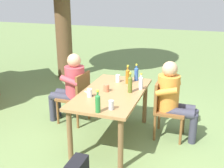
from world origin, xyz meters
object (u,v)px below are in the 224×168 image
object	(u,v)px
bottle_blue	(136,73)
cup_white	(118,78)
bottle_clear	(141,82)
person_in_plaid_shirt	(71,85)
chair_near_right	(165,106)
cup_glass	(90,93)
cup_terracotta	(106,88)
cup_steel	(111,105)
table_knife	(89,94)
dining_table	(112,98)
backpack_by_far_side	(117,97)
person_in_white_shirt	(173,97)
bottle_amber	(128,76)
chair_far_right	(77,95)
bottle_olive	(130,84)
bottle_green	(98,103)

from	to	relation	value
bottle_blue	cup_white	world-z (taller)	bottle_blue
bottle_clear	bottle_blue	xyz separation A→B (m)	(0.38, 0.16, 0.01)
person_in_plaid_shirt	cup_white	distance (m)	0.80
cup_white	chair_near_right	bearing A→B (deg)	-97.91
bottle_blue	cup_glass	bearing A→B (deg)	154.49
bottle_clear	cup_terracotta	xyz separation A→B (m)	(-0.25, 0.45, -0.05)
cup_terracotta	cup_steel	bearing A→B (deg)	-154.85
chair_near_right	table_knife	xyz separation A→B (m)	(-0.53, 0.99, 0.27)
dining_table	backpack_by_far_side	size ratio (longest dim) A/B	3.87
cup_glass	cup_white	bearing A→B (deg)	-13.38
table_knife	backpack_by_far_side	xyz separation A→B (m)	(1.33, 0.03, -0.56)
bottle_blue	cup_terracotta	distance (m)	0.69
person_in_white_shirt	person_in_plaid_shirt	xyz separation A→B (m)	(0.00, 1.67, 0.00)
bottle_blue	backpack_by_far_side	world-z (taller)	bottle_blue
dining_table	cup_white	xyz separation A→B (m)	(0.45, 0.06, 0.16)
dining_table	bottle_amber	distance (m)	0.50
cup_steel	table_knife	bearing A→B (deg)	49.40
bottle_clear	backpack_by_far_side	world-z (taller)	bottle_clear
cup_glass	chair_near_right	bearing A→B (deg)	-56.89
person_in_white_shirt	chair_near_right	bearing A→B (deg)	89.78
cup_terracotta	person_in_plaid_shirt	bearing A→B (deg)	64.81
bottle_amber	cup_white	bearing A→B (deg)	84.39
person_in_plaid_shirt	cup_terracotta	world-z (taller)	person_in_plaid_shirt
bottle_blue	table_knife	world-z (taller)	bottle_blue
chair_far_right	backpack_by_far_side	xyz separation A→B (m)	(0.81, -0.43, -0.30)
bottle_blue	cup_steel	distance (m)	1.20
dining_table	backpack_by_far_side	xyz separation A→B (m)	(1.15, 0.30, -0.46)
chair_near_right	table_knife	world-z (taller)	chair_near_right
bottle_olive	chair_near_right	bearing A→B (deg)	-59.65
cup_glass	cup_steel	size ratio (longest dim) A/B	0.99
dining_table	table_knife	size ratio (longest dim) A/B	7.70
cup_terracotta	cup_white	world-z (taller)	cup_white
chair_far_right	cup_terracotta	xyz separation A→B (m)	(-0.35, -0.64, 0.31)
dining_table	table_knife	world-z (taller)	table_knife
cup_terracotta	backpack_by_far_side	world-z (taller)	cup_terracotta
cup_terracotta	chair_near_right	bearing A→B (deg)	-66.31
chair_near_right	cup_glass	size ratio (longest dim) A/B	7.58
bottle_amber	backpack_by_far_side	size ratio (longest dim) A/B	0.74
bottle_blue	cup_white	xyz separation A→B (m)	(-0.17, 0.26, -0.06)
backpack_by_far_side	cup_white	bearing A→B (deg)	-160.90
table_knife	cup_glass	bearing A→B (deg)	-155.54
bottle_green	chair_near_right	bearing A→B (deg)	-32.25
bottle_green	bottle_olive	world-z (taller)	bottle_olive
chair_far_right	bottle_amber	size ratio (longest dim) A/B	2.98
dining_table	person_in_white_shirt	bearing A→B (deg)	-67.49
bottle_blue	cup_white	distance (m)	0.31
chair_near_right	cup_steel	size ratio (longest dim) A/B	7.50
dining_table	bottle_olive	xyz separation A→B (m)	(0.07, -0.25, 0.23)
chair_near_right	person_in_white_shirt	bearing A→B (deg)	-90.22
dining_table	cup_terracotta	distance (m)	0.17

